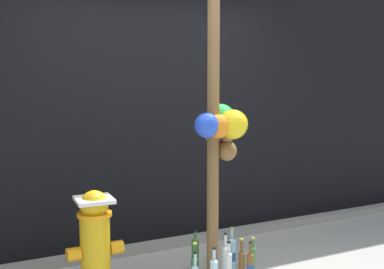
{
  "coord_description": "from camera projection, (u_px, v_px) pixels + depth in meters",
  "views": [
    {
      "loc": [
        -1.98,
        -3.31,
        1.77
      ],
      "look_at": [
        -0.17,
        0.26,
        1.26
      ],
      "focal_mm": 47.67,
      "sensor_mm": 36.0,
      "label": 1
    }
  ],
  "objects": [
    {
      "name": "building_wall",
      "position": [
        149.0,
        80.0,
        5.22
      ],
      "size": [
        10.0,
        0.2,
        3.34
      ],
      "color": "black",
      "rests_on": "ground_plane"
    },
    {
      "name": "curb_strip",
      "position": [
        165.0,
        244.0,
        5.09
      ],
      "size": [
        8.0,
        0.12,
        0.08
      ],
      "primitive_type": "cube",
      "color": "gray",
      "rests_on": "ground_plane"
    },
    {
      "name": "memorial_post",
      "position": [
        218.0,
        107.0,
        4.12
      ],
      "size": [
        0.49,
        0.49,
        2.75
      ],
      "color": "brown",
      "rests_on": "ground_plane"
    },
    {
      "name": "fire_hydrant",
      "position": [
        95.0,
        240.0,
        4.03
      ],
      "size": [
        0.45,
        0.3,
        0.83
      ],
      "color": "gold",
      "rests_on": "ground_plane"
    },
    {
      "name": "bottle_0",
      "position": [
        195.0,
        266.0,
        4.32
      ],
      "size": [
        0.07,
        0.07,
        0.32
      ],
      "color": "#337038",
      "rests_on": "ground_plane"
    },
    {
      "name": "bottle_2",
      "position": [
        225.0,
        262.0,
        4.29
      ],
      "size": [
        0.07,
        0.07,
        0.41
      ],
      "color": "silver",
      "rests_on": "ground_plane"
    },
    {
      "name": "bottle_3",
      "position": [
        209.0,
        263.0,
        4.38
      ],
      "size": [
        0.07,
        0.07,
        0.33
      ],
      "color": "silver",
      "rests_on": "ground_plane"
    },
    {
      "name": "bottle_4",
      "position": [
        229.0,
        268.0,
        4.14
      ],
      "size": [
        0.06,
        0.06,
        0.39
      ],
      "color": "silver",
      "rests_on": "ground_plane"
    },
    {
      "name": "bottle_5",
      "position": [
        231.0,
        253.0,
        4.58
      ],
      "size": [
        0.08,
        0.08,
        0.37
      ],
      "color": "#93CCE0",
      "rests_on": "ground_plane"
    },
    {
      "name": "bottle_7",
      "position": [
        253.0,
        260.0,
        4.39
      ],
      "size": [
        0.06,
        0.06,
        0.34
      ],
      "color": "#337038",
      "rests_on": "ground_plane"
    },
    {
      "name": "bottle_8",
      "position": [
        242.0,
        262.0,
        4.37
      ],
      "size": [
        0.06,
        0.06,
        0.34
      ],
      "color": "brown",
      "rests_on": "ground_plane"
    },
    {
      "name": "bottle_9",
      "position": [
        250.0,
        268.0,
        4.21
      ],
      "size": [
        0.07,
        0.07,
        0.37
      ],
      "color": "brown",
      "rests_on": "ground_plane"
    },
    {
      "name": "bottle_10",
      "position": [
        195.0,
        253.0,
        4.53
      ],
      "size": [
        0.07,
        0.07,
        0.36
      ],
      "color": "#337038",
      "rests_on": "ground_plane"
    }
  ]
}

